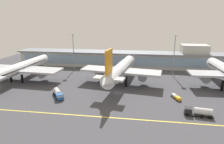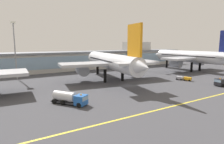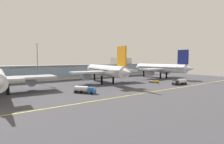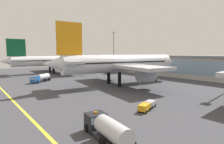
{
  "view_description": "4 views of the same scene",
  "coord_description": "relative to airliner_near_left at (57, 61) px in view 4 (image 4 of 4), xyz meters",
  "views": [
    {
      "loc": [
        9.14,
        -78.06,
        31.13
      ],
      "look_at": [
        -3.8,
        9.91,
        6.41
      ],
      "focal_mm": 31.21,
      "sensor_mm": 36.0,
      "label": 1
    },
    {
      "loc": [
        -36.95,
        -50.09,
        14.14
      ],
      "look_at": [
        -1.8,
        7.83,
        3.85
      ],
      "focal_mm": 30.29,
      "sensor_mm": 36.0,
      "label": 2
    },
    {
      "loc": [
        -55.57,
        -70.55,
        13.22
      ],
      "look_at": [
        3.17,
        9.47,
        6.45
      ],
      "focal_mm": 28.27,
      "sensor_mm": 36.0,
      "label": 3
    },
    {
      "loc": [
        45.66,
        -29.58,
        10.78
      ],
      "look_at": [
        3.54,
        4.67,
        5.09
      ],
      "focal_mm": 28.66,
      "sensor_mm": 36.0,
      "label": 4
    }
  ],
  "objects": [
    {
      "name": "ground_plane",
      "position": [
        51.25,
        -9.76,
        -6.48
      ],
      "size": [
        199.33,
        199.33,
        0.0
      ],
      "primitive_type": "plane",
      "color": "#424247"
    },
    {
      "name": "taxiway_centreline_stripe",
      "position": [
        51.25,
        -31.76,
        -6.48
      ],
      "size": [
        159.47,
        0.5,
        0.01
      ],
      "primitive_type": "cube",
      "color": "yellow",
      "rests_on": "ground"
    },
    {
      "name": "terminal_building",
      "position": [
        53.51,
        37.99,
        -1.14
      ],
      "size": [
        145.38,
        14.0,
        15.01
      ],
      "color": "beige",
      "rests_on": "ground"
    },
    {
      "name": "airliner_near_left",
      "position": [
        0.0,
        0.0,
        0.0
      ],
      "size": [
        43.39,
        55.78,
        17.77
      ],
      "rotation": [
        0.0,
        0.0,
        1.52
      ],
      "color": "black",
      "rests_on": "ground"
    },
    {
      "name": "airliner_near_right",
      "position": [
        51.28,
        1.97,
        0.74
      ],
      "size": [
        39.31,
        51.65,
        19.71
      ],
      "rotation": [
        0.0,
        0.0,
        1.42
      ],
      "color": "black",
      "rests_on": "ground"
    },
    {
      "name": "fuel_tanker_truck",
      "position": [
        79.75,
        -26.31,
        -4.97
      ],
      "size": [
        9.29,
        3.94,
        2.9
      ],
      "rotation": [
        0.0,
        0.0,
        3.01
      ],
      "color": "black",
      "rests_on": "ground"
    },
    {
      "name": "baggage_tug_near",
      "position": [
        28.12,
        -18.25,
        -4.97
      ],
      "size": [
        7.17,
        8.81,
        2.9
      ],
      "rotation": [
        0.0,
        0.0,
        5.32
      ],
      "color": "black",
      "rests_on": "ground"
    },
    {
      "name": "service_truck_far",
      "position": [
        75.22,
        -13.01,
        -5.69
      ],
      "size": [
        3.35,
        5.79,
        1.4
      ],
      "rotation": [
        0.0,
        0.0,
        5.04
      ],
      "color": "black",
      "rests_on": "ground"
    },
    {
      "name": "apron_light_mast_centre",
      "position": [
        20.42,
        24.06,
        8.36
      ],
      "size": [
        1.8,
        1.8,
        22.52
      ],
      "color": "gray",
      "rests_on": "ground"
    }
  ]
}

